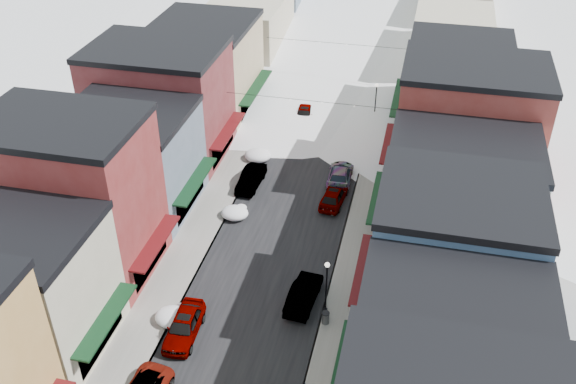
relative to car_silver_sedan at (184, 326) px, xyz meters
The scene contains 30 objects.
road 44.89m from the car_silver_sedan, 85.31° to the left, with size 10.00×160.00×0.01m, color black.
sidewalk_left 44.83m from the car_silver_sedan, 93.75° to the left, with size 3.20×160.00×0.15m, color gray.
sidewalk_right 45.90m from the car_silver_sedan, 77.07° to the left, with size 3.20×160.00×0.15m, color gray.
curb_left 44.76m from the car_silver_sedan, 91.77° to the left, with size 0.10×160.00×0.15m, color slate.
curb_right 45.58m from the car_silver_sedan, 78.97° to the left, with size 0.10×160.00×0.15m, color slate.
bldg_l_cream 10.67m from the car_silver_sedan, 163.77° to the right, with size 11.30×8.20×9.50m.
bldg_l_brick_near 12.54m from the car_silver_sedan, 152.45° to the left, with size 12.30×8.20×12.50m.
bldg_l_grayblue 17.11m from the car_silver_sedan, 124.74° to the left, with size 11.30×9.20×9.00m.
bldg_l_brick_far 25.48m from the car_silver_sedan, 114.84° to the left, with size 13.30×9.20×11.00m.
bldg_l_tan 34.34m from the car_silver_sedan, 106.22° to the left, with size 11.30×11.20×10.00m.
bldg_r_green 17.62m from the car_silver_sedan, 10.98° to the right, with size 11.30×9.20×9.50m.
bldg_r_blue 18.35m from the car_silver_sedan, 18.77° to the left, with size 11.30×9.20×10.50m.
bldg_r_cream 23.06m from the car_silver_sedan, 40.31° to the left, with size 12.30×9.20×9.00m.
bldg_r_brick_far 30.11m from the car_silver_sedan, 53.03° to the left, with size 13.30×9.20×11.50m.
bldg_r_tan 37.91m from the car_silver_sedan, 63.44° to the left, with size 11.30×11.20×9.50m.
overhead_cables 32.88m from the car_silver_sedan, 83.50° to the left, with size 16.40×15.04×0.04m.
car_silver_sedan is the anchor object (origin of this frame).
car_dark_hatch 18.75m from the car_silver_sedan, 91.92° to the left, with size 1.64×4.71×1.55m, color black.
car_silver_wagon 36.35m from the car_silver_sedan, 89.73° to the left, with size 2.27×5.58×1.62m, color gray.
car_green_sedan 8.69m from the car_silver_sedan, 34.39° to the left, with size 1.69×4.84×1.59m, color black.
car_gray_suv 19.12m from the car_silver_sedan, 67.94° to the left, with size 1.85×4.61×1.57m, color gray.
car_black_sedan 22.44m from the car_silver_sedan, 71.36° to the left, with size 2.13×5.25×1.52m, color black.
car_lane_silver 32.44m from the car_silver_sedan, 87.40° to the left, with size 1.88×4.66×1.59m, color #A4A7AC.
car_lane_white 55.56m from the car_silver_sedan, 84.38° to the left, with size 2.61×5.67×1.58m, color white.
trash_can 9.60m from the car_silver_sedan, 18.77° to the left, with size 0.55×0.55×0.94m.
streetlamp_near 10.08m from the car_silver_sedan, 26.00° to the left, with size 0.36×0.36×4.31m.
streetlamp_far 34.91m from the car_silver_sedan, 75.25° to the left, with size 0.36×0.36×4.38m.
snow_pile_near 1.60m from the car_silver_sedan, 140.60° to the left, with size 2.44×2.70×1.03m.
snow_pile_mid 13.76m from the car_silver_sedan, 92.54° to the left, with size 2.35×2.64×0.99m.
snow_pile_far 23.36m from the car_silver_sedan, 92.97° to the left, with size 2.58×2.79×1.09m.
Camera 1 is at (10.04, -13.04, 32.26)m, focal length 40.00 mm.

